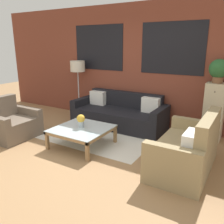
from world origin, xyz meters
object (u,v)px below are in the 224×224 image
(floor_lamp, at_px, (78,69))
(coffee_table, at_px, (82,130))
(flower_vase, at_px, (81,120))
(couch_dark, at_px, (119,115))
(settee_vintage, at_px, (187,151))
(potted_plant, at_px, (219,70))
(drawer_cabinet, at_px, (214,112))
(armchair_corner, at_px, (12,124))

(floor_lamp, bearing_deg, coffee_table, -50.03)
(coffee_table, bearing_deg, flower_vase, 148.09)
(couch_dark, relative_size, coffee_table, 2.22)
(settee_vintage, relative_size, flower_vase, 5.87)
(potted_plant, bearing_deg, floor_lamp, -178.79)
(floor_lamp, relative_size, drawer_cabinet, 1.27)
(armchair_corner, height_order, coffee_table, armchair_corner)
(drawer_cabinet, distance_m, potted_plant, 0.84)
(potted_plant, bearing_deg, armchair_corner, -150.95)
(couch_dark, height_order, settee_vintage, settee_vintage)
(coffee_table, xyz_separation_m, potted_plant, (2.07, 1.62, 1.11))
(armchair_corner, distance_m, potted_plant, 4.29)
(coffee_table, distance_m, floor_lamp, 2.24)
(armchair_corner, height_order, drawer_cabinet, drawer_cabinet)
(couch_dark, xyz_separation_m, drawer_cabinet, (2.03, 0.24, 0.31))
(floor_lamp, xyz_separation_m, flower_vase, (1.26, -1.53, -0.76))
(armchair_corner, xyz_separation_m, potted_plant, (3.61, 2.01, 1.14))
(couch_dark, xyz_separation_m, coffee_table, (-0.04, -1.39, 0.04))
(drawer_cabinet, relative_size, flower_vase, 4.61)
(coffee_table, distance_m, drawer_cabinet, 2.64)
(flower_vase, bearing_deg, settee_vintage, 2.82)
(coffee_table, xyz_separation_m, floor_lamp, (-1.30, 1.55, 0.96))
(settee_vintage, bearing_deg, couch_dark, 146.29)
(floor_lamp, xyz_separation_m, drawer_cabinet, (3.37, 0.07, -0.69))
(couch_dark, distance_m, floor_lamp, 1.68)
(floor_lamp, height_order, flower_vase, floor_lamp)
(couch_dark, xyz_separation_m, settee_vintage, (1.90, -1.27, 0.03))
(floor_lamp, bearing_deg, flower_vase, -50.41)
(couch_dark, distance_m, drawer_cabinet, 2.06)
(settee_vintage, distance_m, floor_lamp, 3.67)
(settee_vintage, bearing_deg, potted_plant, 85.12)
(settee_vintage, height_order, drawer_cabinet, drawer_cabinet)
(settee_vintage, bearing_deg, flower_vase, -177.18)
(couch_dark, xyz_separation_m, flower_vase, (-0.08, -1.36, 0.23))
(potted_plant, bearing_deg, settee_vintage, -94.88)
(couch_dark, relative_size, drawer_cabinet, 1.90)
(coffee_table, xyz_separation_m, flower_vase, (-0.04, 0.02, 0.19))
(settee_vintage, relative_size, armchair_corner, 1.61)
(armchair_corner, distance_m, flower_vase, 1.58)
(couch_dark, distance_m, flower_vase, 1.38)
(armchair_corner, bearing_deg, coffee_table, 14.01)
(coffee_table, xyz_separation_m, drawer_cabinet, (2.07, 1.62, 0.27))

